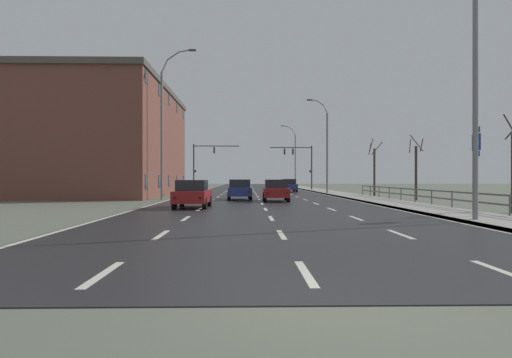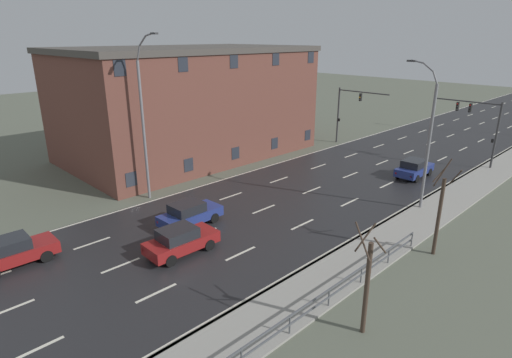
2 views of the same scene
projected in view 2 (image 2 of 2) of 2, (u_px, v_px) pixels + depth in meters
ground_plane at (368, 169)px, 38.25m from camera, size 160.00×160.00×0.12m
road_asphalt_strip at (426, 145)px, 46.17m from camera, size 14.00×120.00×0.03m
sidewalk_right at (510, 160)px, 40.47m from camera, size 3.00×120.00×0.12m
street_lamp_midground at (427, 140)px, 27.87m from camera, size 2.28×0.24×10.07m
street_lamp_left_bank at (144, 123)px, 29.38m from camera, size 2.76×0.24×11.77m
traffic_signal_right at (481, 121)px, 37.73m from camera, size 5.78×0.36×6.07m
traffic_signal_left at (347, 107)px, 45.59m from camera, size 6.07×0.36×6.15m
car_far_left at (13, 251)px, 21.92m from camera, size 1.90×4.13×1.57m
car_mid_centre at (190, 214)px, 26.55m from camera, size 1.92×4.14×1.57m
car_distant at (181, 240)px, 23.13m from camera, size 1.90×4.13×1.57m
car_near_right at (414, 168)px, 35.66m from camera, size 1.91×4.14×1.57m
brick_building at (188, 102)px, 41.41m from camera, size 14.22×23.70×10.55m
bare_tree_mid at (367, 284)px, 16.44m from camera, size 1.08×1.22×4.91m
bare_tree_far at (439, 213)px, 22.52m from camera, size 1.37×1.05×5.45m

